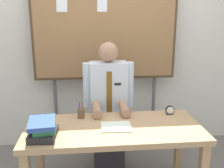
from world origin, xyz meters
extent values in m
cube|color=silver|center=(0.00, 1.21, 1.35)|extent=(6.40, 0.08, 2.70)
cube|color=tan|center=(0.00, 0.00, 0.71)|extent=(1.58, 0.71, 0.05)
cube|color=tan|center=(-0.73, 0.29, 0.34)|extent=(0.07, 0.07, 0.69)
cube|color=tan|center=(0.73, 0.29, 0.34)|extent=(0.07, 0.07, 0.69)
cube|color=#2D2D33|center=(0.00, 0.58, 0.22)|extent=(0.34, 0.30, 0.44)
cube|color=silver|center=(0.00, 0.58, 0.83)|extent=(0.40, 0.22, 0.78)
sphere|color=#A87A5B|center=(0.00, 0.58, 1.33)|extent=(0.21, 0.21, 0.21)
cylinder|color=silver|center=(-0.23, 0.56, 0.98)|extent=(0.09, 0.09, 0.48)
cylinder|color=silver|center=(0.23, 0.56, 0.98)|extent=(0.09, 0.09, 0.48)
cylinder|color=#A87A5B|center=(-0.14, 0.32, 0.79)|extent=(0.09, 0.30, 0.09)
cylinder|color=#A87A5B|center=(0.14, 0.32, 0.79)|extent=(0.09, 0.30, 0.09)
cube|color=brown|center=(0.00, 0.47, 0.89)|extent=(0.06, 0.01, 0.51)
cube|color=black|center=(0.09, 0.47, 1.00)|extent=(0.07, 0.01, 0.02)
cube|color=#4C3823|center=(0.00, 1.01, 1.55)|extent=(1.73, 0.05, 1.24)
cube|color=olive|center=(0.00, 1.00, 1.55)|extent=(1.67, 0.04, 1.18)
cylinder|color=#59595E|center=(-0.63, 1.04, 0.48)|extent=(0.04, 0.04, 0.97)
cylinder|color=#59595E|center=(0.63, 1.04, 0.48)|extent=(0.04, 0.04, 0.97)
cube|color=#F4EFCC|center=(0.03, 0.97, 1.28)|extent=(0.17, 0.00, 0.18)
cube|color=white|center=(-0.03, 0.97, 1.82)|extent=(0.12, 0.00, 0.16)
cube|color=white|center=(-0.49, 0.97, 1.82)|extent=(0.13, 0.00, 0.17)
cube|color=#262626|center=(-0.60, -0.16, 0.76)|extent=(0.22, 0.29, 0.06)
cube|color=#337F47|center=(-0.59, -0.15, 0.82)|extent=(0.20, 0.25, 0.05)
cube|color=#2D4C99|center=(-0.60, -0.15, 0.86)|extent=(0.24, 0.31, 0.04)
cube|color=silver|center=(0.02, -0.02, 0.74)|extent=(0.28, 0.23, 0.01)
cylinder|color=black|center=(0.59, 0.25, 0.78)|extent=(0.09, 0.02, 0.09)
cylinder|color=white|center=(0.59, 0.23, 0.78)|extent=(0.07, 0.00, 0.07)
cube|color=black|center=(0.59, 0.25, 0.74)|extent=(0.06, 0.04, 0.01)
cylinder|color=brown|center=(-0.30, 0.24, 0.78)|extent=(0.07, 0.07, 0.09)
cylinder|color=#263399|center=(-0.31, 0.24, 0.82)|extent=(0.01, 0.01, 0.15)
cylinder|color=maroon|center=(-0.29, 0.23, 0.82)|extent=(0.01, 0.01, 0.15)
camera|label=1|loc=(-0.23, -2.16, 1.71)|focal=42.05mm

